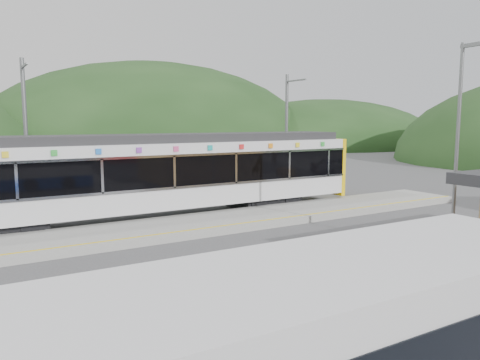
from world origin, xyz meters
TOP-DOWN VIEW (x-y plane):
  - ground at (0.00, 0.00)m, footprint 120.00×120.00m
  - hills at (6.19, 5.29)m, footprint 146.00×149.00m
  - platform at (0.00, 3.30)m, footprint 26.00×3.20m
  - yellow_line at (0.00, 2.00)m, footprint 26.00×0.10m
  - train at (-2.35, 6.00)m, footprint 20.44×3.01m
  - catenary_mast_west at (-7.00, 8.56)m, footprint 0.18×1.80m
  - catenary_mast_east at (7.00, 8.56)m, footprint 0.18×1.80m
  - lamp_post at (4.52, -4.19)m, footprint 0.36×1.18m

SIDE VIEW (x-z plane):
  - ground at x=0.00m, z-range 0.00..0.00m
  - hills at x=6.19m, z-range -13.00..13.00m
  - platform at x=0.00m, z-range 0.00..0.30m
  - yellow_line at x=0.00m, z-range 0.30..0.31m
  - train at x=-2.35m, z-range 0.19..3.93m
  - catenary_mast_west at x=-7.00m, z-range 0.15..7.15m
  - catenary_mast_east at x=7.00m, z-range 0.15..7.15m
  - lamp_post at x=4.52m, z-range 0.64..7.47m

